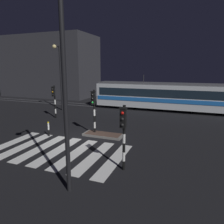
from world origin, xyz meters
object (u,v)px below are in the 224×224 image
Objects in this scene: traffic_light_corner_far_left at (54,97)px; traffic_light_median_centre at (94,106)px; tram at (163,96)px; street_lamp_trackside_left at (59,70)px; bollard_island_edge at (49,129)px; street_lamp_near_kerb at (60,66)px; traffic_light_corner_near_right at (123,129)px.

traffic_light_median_centre is (5.96, -3.36, 0.08)m from traffic_light_corner_far_left.
tram is at bearing 39.34° from traffic_light_corner_far_left.
street_lamp_trackside_left is 10.41m from bollard_island_edge.
traffic_light_corner_far_left is at bearing -140.66° from tram.
street_lamp_near_kerb is 0.49× the size of tram.
traffic_light_corner_near_right is at bearing -50.46° from traffic_light_median_centre.
bollard_island_edge is (3.03, -4.93, -1.59)m from traffic_light_corner_far_left.
tram is at bearing 72.29° from traffic_light_median_centre.
traffic_light_median_centre reaches higher than traffic_light_corner_near_right.
street_lamp_trackside_left is at bearing 119.31° from bollard_island_edge.
tram is 14.61× the size of bollard_island_edge.
traffic_light_median_centre is 0.21× the size of tram.
tram reaches higher than traffic_light_median_centre.
traffic_light_corner_far_left is 0.20× the size of tram.
bollard_island_edge is at bearing 132.60° from street_lamp_near_kerb.
bollard_island_edge is at bearing -151.96° from traffic_light_median_centre.
traffic_light_corner_near_right is at bearing -44.88° from street_lamp_trackside_left.
street_lamp_near_kerb is at bearing -120.16° from traffic_light_corner_near_right.
traffic_light_corner_far_left is 12.33m from tram.
bollard_island_edge is at bearing -60.69° from street_lamp_trackside_left.
traffic_light_corner_far_left is 13.66m from street_lamp_near_kerb.
traffic_light_corner_near_right is 5.92m from traffic_light_median_centre.
street_lamp_trackside_left is (-1.66, 3.41, 2.53)m from traffic_light_corner_far_left.
street_lamp_trackside_left reaches higher than traffic_light_corner_far_left.
tram is at bearing 21.49° from street_lamp_trackside_left.
traffic_light_median_centre is at bearing 28.04° from bollard_island_edge.
traffic_light_median_centre is 11.74m from tram.
traffic_light_corner_near_right is 4.17m from street_lamp_near_kerb.
tram is (9.53, 7.81, -0.40)m from traffic_light_corner_far_left.
traffic_light_corner_far_left reaches higher than bollard_island_edge.
traffic_light_corner_near_right is 0.41× the size of street_lamp_near_kerb.
street_lamp_near_kerb reaches higher than bollard_island_edge.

